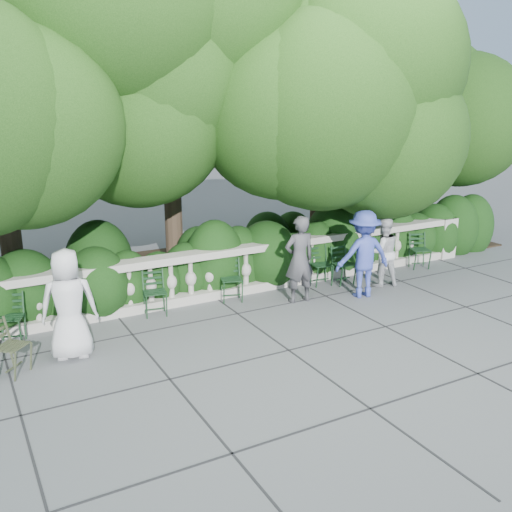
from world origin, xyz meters
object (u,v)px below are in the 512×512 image
chair_a (157,318)px  chair_c (233,303)px  chair_d (324,287)px  person_businessman (69,304)px  person_woman_grey (299,259)px  person_casual_man (383,252)px  chair_f (421,270)px  chair_e (347,286)px  chair_b (11,347)px  chair_weathered (23,376)px  person_older_blue (363,254)px

chair_a → chair_c: 1.55m
chair_c → chair_d: size_ratio=1.00×
chair_d → person_businessman: person_businessman is taller
person_woman_grey → person_casual_man: (2.08, -0.01, -0.12)m
chair_f → person_woman_grey: person_woman_grey is taller
chair_a → person_businessman: size_ratio=0.49×
chair_e → person_casual_man: (0.66, -0.31, 0.74)m
chair_b → person_casual_man: (7.31, -0.46, 0.74)m
person_casual_man → chair_c: bearing=6.1°
person_casual_man → person_woman_grey: bearing=15.1°
chair_b → chair_weathered: (0.05, -1.14, 0.00)m
chair_f → chair_weathered: (-8.84, -1.09, 0.00)m
chair_e → chair_d: bearing=157.7°
chair_f → person_woman_grey: bearing=-153.9°
person_older_blue → person_woman_grey: bearing=-3.9°
chair_a → person_casual_man: size_ratio=0.57×
chair_c → person_casual_man: bearing=7.4°
chair_weathered → person_older_blue: size_ratio=0.48×
chair_b → chair_weathered: size_ratio=1.00×
chair_c → chair_weathered: 4.18m
chair_e → chair_f: same height
person_older_blue → chair_a: bearing=-1.0°
chair_e → person_casual_man: 1.04m
chair_e → chair_weathered: same height
person_businessman → person_casual_man: (6.49, 0.38, -0.13)m
chair_e → chair_b: bearing=177.8°
chair_c → person_older_blue: 2.76m
chair_weathered → person_businessman: bearing=-25.7°
chair_b → chair_c: bearing=20.4°
chair_b → chair_e: (6.65, -0.15, 0.00)m
person_businessman → person_older_blue: 5.70m
chair_e → chair_f: size_ratio=1.00×
person_woman_grey → chair_weathered: bearing=10.6°
chair_c → chair_weathered: (-4.00, -1.21, 0.00)m
chair_e → chair_weathered: size_ratio=1.00×
person_woman_grey → chair_f: bearing=-170.7°
chair_a → person_woman_grey: person_woman_grey is taller
chair_b → chair_d: size_ratio=1.00×
chair_f → person_casual_man: size_ratio=0.57×
person_casual_man → chair_d: bearing=-8.3°
chair_f → chair_d: bearing=-162.0°
chair_b → chair_weathered: same height
chair_a → chair_f: (6.39, -0.11, 0.00)m
chair_b → person_older_blue: 6.62m
chair_f → person_woman_grey: 3.77m
chair_a → chair_d: bearing=10.3°
chair_b → person_casual_man: 7.36m
chair_c → person_woman_grey: bearing=-7.2°
chair_c → chair_f: same height
chair_a → chair_weathered: bearing=-143.2°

